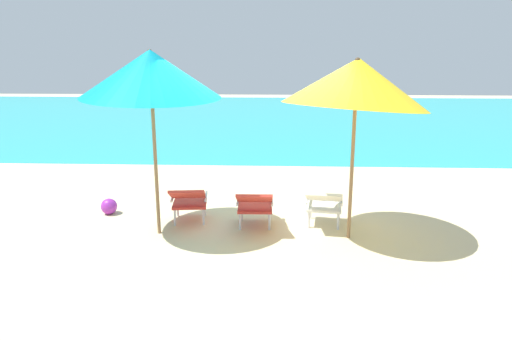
# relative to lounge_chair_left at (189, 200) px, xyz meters

# --- Properties ---
(ground_plane) EXTENTS (40.00, 40.00, 0.00)m
(ground_plane) POSITION_rel_lounge_chair_left_xyz_m (1.01, 3.94, -0.40)
(ground_plane) COLOR beige
(ocean_band) EXTENTS (40.00, 18.00, 0.01)m
(ocean_band) POSITION_rel_lounge_chair_left_xyz_m (1.01, 12.92, -0.40)
(ocean_band) COLOR #28B2B7
(ocean_band) RESTS_ON ground_plane
(lounge_chair_left) EXTENTS (0.63, 0.93, 0.68)m
(lounge_chair_left) POSITION_rel_lounge_chair_left_xyz_m (0.00, 0.00, 0.00)
(lounge_chair_left) COLOR red
(lounge_chair_left) RESTS_ON ground_plane
(lounge_chair_center) EXTENTS (0.56, 0.89, 0.68)m
(lounge_chair_center) POSITION_rel_lounge_chair_left_xyz_m (1.02, -0.15, 0.00)
(lounge_chair_center) COLOR red
(lounge_chair_center) RESTS_ON ground_plane
(lounge_chair_right) EXTENTS (0.64, 0.94, 0.68)m
(lounge_chair_right) POSITION_rel_lounge_chair_left_xyz_m (2.07, -0.06, 0.00)
(lounge_chair_right) COLOR silver
(lounge_chair_right) RESTS_ON ground_plane
(beach_umbrella_left) EXTENTS (2.58, 2.60, 2.69)m
(beach_umbrella_left) POSITION_rel_lounge_chair_left_xyz_m (-0.38, -0.38, 1.91)
(beach_umbrella_left) COLOR olive
(beach_umbrella_left) RESTS_ON ground_plane
(beach_umbrella_right) EXTENTS (2.80, 2.80, 2.62)m
(beach_umbrella_right) POSITION_rel_lounge_chair_left_xyz_m (2.39, -0.43, 1.80)
(beach_umbrella_right) COLOR olive
(beach_umbrella_right) RESTS_ON ground_plane
(beach_ball) EXTENTS (0.26, 0.26, 0.26)m
(beach_ball) POSITION_rel_lounge_chair_left_xyz_m (-1.42, 0.42, -0.27)
(beach_ball) COLOR purple
(beach_ball) RESTS_ON ground_plane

